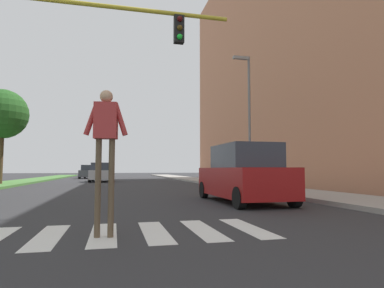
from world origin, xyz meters
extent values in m
plane|color=#2D2D30|center=(0.00, 30.00, 0.00)|extent=(140.00, 140.00, 0.00)
cube|color=silver|center=(-0.90, 6.77, 0.00)|extent=(0.45, 2.20, 0.01)
cube|color=silver|center=(0.00, 6.77, 0.00)|extent=(0.45, 2.20, 0.01)
cube|color=silver|center=(0.90, 6.77, 0.00)|extent=(0.45, 2.20, 0.01)
cube|color=silver|center=(1.80, 6.77, 0.00)|extent=(0.45, 2.20, 0.01)
cube|color=silver|center=(2.70, 6.77, 0.00)|extent=(0.45, 2.20, 0.01)
cube|color=#477A38|center=(-7.32, 28.00, 0.07)|extent=(2.82, 64.00, 0.15)
cylinder|color=#4C3823|center=(-7.34, 25.30, 2.02)|extent=(0.36, 0.36, 3.74)
sphere|color=#23561E|center=(-7.34, 25.30, 4.90)|extent=(3.37, 3.37, 3.37)
cube|color=tan|center=(18.79, 22.00, 10.64)|extent=(15.99, 38.14, 21.29)
cube|color=#9E9991|center=(8.18, 28.00, 0.07)|extent=(3.00, 64.00, 0.15)
cylinder|color=gold|center=(-1.45, 9.62, 5.55)|extent=(9.53, 0.12, 0.12)
cube|color=black|center=(1.89, 9.62, 5.10)|extent=(0.28, 0.20, 0.80)
sphere|color=#4C0C0C|center=(1.89, 9.50, 5.36)|extent=(0.16, 0.16, 0.16)
sphere|color=#4C380F|center=(1.89, 9.50, 5.10)|extent=(0.16, 0.16, 0.16)
sphere|color=#19D833|center=(1.89, 9.50, 4.84)|extent=(0.16, 0.16, 0.16)
cylinder|color=slate|center=(7.68, 18.09, 3.90)|extent=(0.14, 0.14, 7.50)
cube|color=gray|center=(7.18, 18.09, 7.55)|extent=(0.90, 0.24, 0.16)
cylinder|color=brown|center=(0.12, 6.45, 0.82)|extent=(0.11, 0.11, 1.65)
cylinder|color=brown|center=(-0.10, 6.48, 0.82)|extent=(0.11, 0.11, 1.65)
cube|color=#B23333|center=(0.01, 6.47, 1.96)|extent=(0.41, 0.29, 0.62)
cylinder|color=#B23333|center=(0.25, 6.44, 1.99)|extent=(0.27, 0.13, 0.58)
cylinder|color=#B23333|center=(-0.23, 6.50, 1.99)|extent=(0.27, 0.13, 0.58)
sphere|color=tan|center=(0.01, 6.47, 2.38)|extent=(0.25, 0.25, 0.22)
cube|color=maroon|center=(4.50, 11.41, 0.70)|extent=(1.93, 4.61, 0.96)
cube|color=#2D333D|center=(4.50, 11.18, 1.58)|extent=(1.69, 2.54, 0.79)
cylinder|color=black|center=(3.61, 13.25, 0.32)|extent=(0.22, 0.64, 0.64)
cylinder|color=black|center=(5.35, 13.26, 0.32)|extent=(0.22, 0.64, 0.64)
cylinder|color=black|center=(3.64, 9.55, 0.32)|extent=(0.22, 0.64, 0.64)
cylinder|color=black|center=(5.38, 9.56, 0.32)|extent=(0.22, 0.64, 0.64)
cube|color=#B7B7BC|center=(-0.98, 31.52, 0.63)|extent=(1.88, 4.25, 0.81)
cube|color=#2D333D|center=(-0.99, 31.31, 1.37)|extent=(1.62, 1.93, 0.67)
cylinder|color=black|center=(-1.77, 33.19, 0.32)|extent=(0.23, 0.64, 0.64)
cylinder|color=black|center=(-0.13, 33.16, 0.32)|extent=(0.23, 0.64, 0.64)
cylinder|color=black|center=(-1.84, 29.88, 0.32)|extent=(0.23, 0.64, 0.64)
cylinder|color=black|center=(-0.20, 29.85, 0.32)|extent=(0.23, 0.64, 0.64)
cube|color=#474C51|center=(-2.76, 42.42, 0.61)|extent=(2.12, 4.30, 0.77)
cube|color=#2D333D|center=(-2.78, 42.21, 1.31)|extent=(1.69, 2.01, 0.63)
cylinder|color=black|center=(-3.38, 44.11, 0.32)|extent=(0.28, 0.66, 0.64)
cylinder|color=black|center=(-1.82, 43.96, 0.32)|extent=(0.28, 0.66, 0.64)
cylinder|color=black|center=(-3.70, 40.88, 0.32)|extent=(0.28, 0.66, 0.64)
cylinder|color=black|center=(-2.14, 40.72, 0.32)|extent=(0.28, 0.66, 0.64)
cube|color=maroon|center=(-3.29, 51.38, 0.64)|extent=(2.01, 4.54, 0.83)
cube|color=#2D333D|center=(-3.30, 51.16, 1.39)|extent=(1.67, 2.08, 0.68)
cylinder|color=black|center=(-4.02, 53.20, 0.32)|extent=(0.25, 0.65, 0.64)
cylinder|color=black|center=(-2.39, 53.12, 0.32)|extent=(0.25, 0.65, 0.64)
cylinder|color=black|center=(-4.19, 49.64, 0.32)|extent=(0.25, 0.65, 0.64)
cylinder|color=black|center=(-2.56, 49.56, 0.32)|extent=(0.25, 0.65, 0.64)
camera|label=1|loc=(0.16, 0.72, 1.14)|focal=30.72mm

